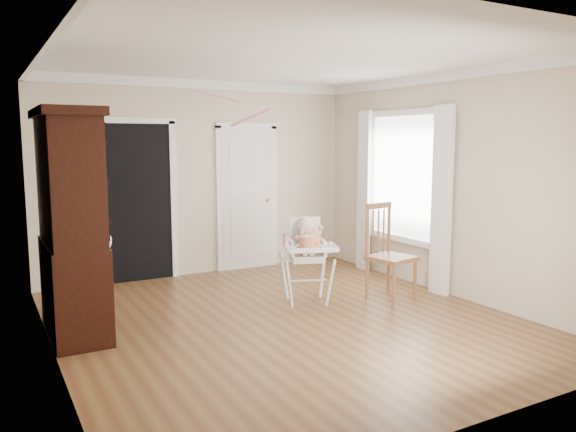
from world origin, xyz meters
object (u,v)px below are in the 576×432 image
high_chair (307,250)px  cake (310,242)px  sippy_cup (286,239)px  dining_chair (389,255)px  china_cabinet (72,224)px

high_chair → cake: size_ratio=3.49×
cake → sippy_cup: sippy_cup is taller
cake → dining_chair: bearing=-5.0°
cake → sippy_cup: size_ratio=1.60×
dining_chair → high_chair: bearing=148.2°
cake → dining_chair: size_ratio=0.25×
cake → china_cabinet: 2.47m
sippy_cup → china_cabinet: (-2.24, 0.20, 0.31)m
cake → dining_chair: 1.07m
cake → china_cabinet: bearing=169.5°
sippy_cup → china_cabinet: 2.27m
high_chair → cake: (-0.11, -0.25, 0.14)m
sippy_cup → china_cabinet: china_cabinet is taller
sippy_cup → china_cabinet: bearing=175.0°
high_chair → dining_chair: dining_chair is taller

